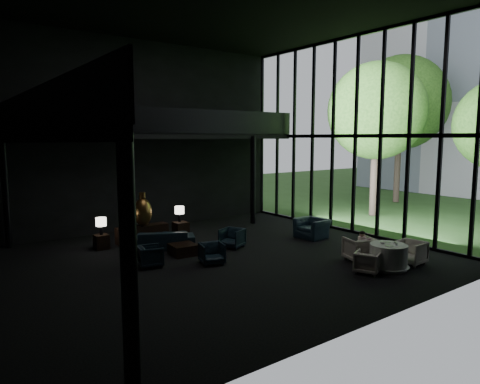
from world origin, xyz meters
TOP-DOWN VIEW (x-y plane):
  - floor at (0.00, 0.00)m, footprint 14.00×12.00m
  - ceiling at (0.00, 0.00)m, footprint 14.00×12.00m
  - wall_back at (0.00, 6.00)m, footprint 14.00×0.04m
  - wall_front at (0.00, -6.00)m, footprint 14.00×0.04m
  - curtain_wall at (6.95, 0.00)m, footprint 0.20×12.00m
  - mezzanine_back at (1.00, 5.00)m, footprint 12.00×2.00m
  - railing_left at (-5.00, 0.00)m, footprint 0.06×12.00m
  - railing_back at (1.00, 4.00)m, footprint 12.00×0.06m
  - column_sw at (-5.00, -5.70)m, footprint 0.24×0.24m
  - column_nw at (-5.00, 5.70)m, footprint 0.24×0.24m
  - column_ne at (4.80, 4.00)m, footprint 0.24×0.24m
  - tree_near at (11.00, 2.00)m, footprint 4.80×4.80m
  - tree_far at (16.00, 4.00)m, footprint 5.60×5.60m
  - console at (-0.78, 3.67)m, footprint 1.99×0.45m
  - bronze_urn at (-0.78, 3.57)m, footprint 0.68×0.68m
  - side_table_left at (-2.38, 3.55)m, footprint 0.47×0.47m
  - table_lamp_left at (-2.38, 3.51)m, footprint 0.37×0.37m
  - side_table_right at (0.82, 3.59)m, footprint 0.53×0.53m
  - table_lamp_right at (0.82, 3.67)m, footprint 0.37×0.37m
  - sofa at (-0.61, 2.30)m, footprint 2.49×1.63m
  - lounge_armchair_west at (-1.87, 0.56)m, footprint 0.72×0.76m
  - lounge_armchair_east at (1.48, 0.95)m, footprint 0.94×0.96m
  - lounge_armchair_south at (-0.19, -0.30)m, footprint 0.80×0.78m
  - window_armchair at (4.90, 0.33)m, footprint 0.89×1.30m
  - coffee_table at (-0.42, 1.14)m, footprint 0.89×0.89m
  - dining_table at (3.82, -3.88)m, footprint 1.25×1.25m
  - dining_chair_north at (3.79, -2.85)m, footprint 1.14×1.10m
  - dining_chair_east at (4.80, -4.00)m, footprint 0.83×0.88m
  - dining_chair_west at (2.98, -3.77)m, footprint 0.78×0.80m
  - child at (3.77, -2.94)m, footprint 0.26×0.26m
  - plate_a at (3.65, -4.01)m, footprint 0.31×0.31m
  - plate_b at (4.00, -3.71)m, footprint 0.26×0.26m
  - saucer at (4.09, -3.93)m, footprint 0.15×0.15m
  - coffee_cup at (4.09, -3.91)m, footprint 0.10×0.10m
  - cereal_bowl at (3.74, -3.72)m, footprint 0.15×0.15m
  - cream_pot at (3.90, -4.09)m, footprint 0.07×0.07m

SIDE VIEW (x-z plane):
  - floor at x=0.00m, z-range -0.01..0.01m
  - coffee_table at x=-0.42m, z-range 0.00..0.37m
  - side_table_left at x=-2.38m, z-range 0.00..0.51m
  - side_table_right at x=0.82m, z-range 0.00..0.58m
  - console at x=-0.78m, z-range 0.00..0.63m
  - dining_chair_west at x=2.98m, z-range 0.00..0.63m
  - dining_table at x=3.82m, z-range -0.05..0.70m
  - lounge_armchair_west at x=-1.87m, z-range 0.00..0.67m
  - lounge_armchair_south at x=-0.19m, z-range 0.00..0.69m
  - lounge_armchair_east at x=1.48m, z-range 0.00..0.76m
  - dining_chair_east at x=4.80m, z-range 0.00..0.85m
  - sofa at x=-0.61m, z-range 0.00..0.94m
  - dining_chair_north at x=3.79m, z-range 0.00..0.94m
  - window_armchair at x=4.90m, z-range 0.00..1.10m
  - child at x=3.77m, z-range 0.45..1.00m
  - saucer at x=4.09m, z-range 0.75..0.76m
  - plate_b at x=4.00m, z-range 0.75..0.76m
  - plate_a at x=3.65m, z-range 0.75..0.77m
  - cream_pot at x=3.90m, z-range 0.75..0.82m
  - cereal_bowl at x=3.74m, z-range 0.75..0.83m
  - coffee_cup at x=4.09m, z-range 0.76..0.82m
  - table_lamp_left at x=-2.38m, z-range 0.65..1.27m
  - table_lamp_right at x=0.82m, z-range 0.72..1.35m
  - bronze_urn at x=-0.78m, z-range 0.54..1.81m
  - column_sw at x=-5.00m, z-range 0.00..4.00m
  - column_nw at x=-5.00m, z-range 0.00..4.00m
  - column_ne at x=4.80m, z-range 0.00..4.00m
  - wall_back at x=0.00m, z-range 0.00..8.00m
  - wall_front at x=0.00m, z-range 0.00..8.00m
  - curtain_wall at x=6.95m, z-range 0.00..8.00m
  - mezzanine_back at x=1.00m, z-range 3.88..4.12m
  - railing_left at x=-5.00m, z-range 4.10..5.10m
  - railing_back at x=1.00m, z-range 4.10..5.10m
  - tree_near at x=11.00m, z-range 1.41..9.06m
  - tree_far at x=16.00m, z-range 1.59..10.39m
  - ceiling at x=0.00m, z-range 7.99..8.01m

